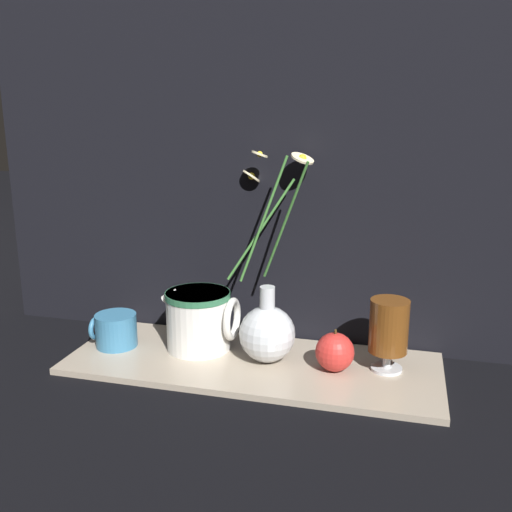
% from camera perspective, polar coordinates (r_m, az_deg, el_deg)
% --- Properties ---
extents(ground_plane, '(6.00, 6.00, 0.00)m').
position_cam_1_polar(ground_plane, '(1.11, -0.42, -10.98)').
color(ground_plane, black).
extents(shelf, '(0.71, 0.26, 0.01)m').
position_cam_1_polar(shelf, '(1.11, -0.42, -10.70)').
color(shelf, tan).
rests_on(shelf, ground_plane).
extents(backdrop_wall, '(1.21, 0.02, 1.10)m').
position_cam_1_polar(backdrop_wall, '(1.15, 1.53, 18.04)').
color(backdrop_wall, black).
rests_on(backdrop_wall, ground_plane).
extents(vase_with_flowers, '(0.17, 0.19, 0.39)m').
position_cam_1_polar(vase_with_flowers, '(1.09, 1.14, -7.20)').
color(vase_with_flowers, silver).
rests_on(vase_with_flowers, shelf).
extents(yellow_mug, '(0.09, 0.08, 0.07)m').
position_cam_1_polar(yellow_mug, '(1.19, -13.92, -7.21)').
color(yellow_mug, teal).
rests_on(yellow_mug, shelf).
extents(ceramic_pitcher, '(0.15, 0.13, 0.13)m').
position_cam_1_polar(ceramic_pitcher, '(1.14, -5.68, -6.14)').
color(ceramic_pitcher, white).
rests_on(ceramic_pitcher, shelf).
extents(tea_glass, '(0.07, 0.07, 0.14)m').
position_cam_1_polar(tea_glass, '(1.07, 13.14, -7.03)').
color(tea_glass, silver).
rests_on(tea_glass, shelf).
extents(orange_fruit, '(0.07, 0.07, 0.08)m').
position_cam_1_polar(orange_fruit, '(1.07, 7.89, -9.48)').
color(orange_fruit, red).
rests_on(orange_fruit, shelf).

